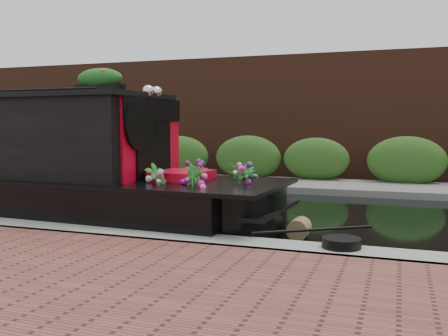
% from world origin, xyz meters
% --- Properties ---
extents(ground, '(80.00, 80.00, 0.00)m').
position_xyz_m(ground, '(0.00, 0.00, 0.00)').
color(ground, black).
rests_on(ground, ground).
extents(near_bank_coping, '(40.00, 0.60, 0.50)m').
position_xyz_m(near_bank_coping, '(0.00, -3.30, 0.00)').
color(near_bank_coping, gray).
rests_on(near_bank_coping, ground).
extents(far_bank_path, '(40.00, 2.40, 0.34)m').
position_xyz_m(far_bank_path, '(0.00, 4.20, 0.00)').
color(far_bank_path, slate).
rests_on(far_bank_path, ground).
extents(far_hedge, '(40.00, 1.10, 2.80)m').
position_xyz_m(far_hedge, '(0.00, 5.10, 0.00)').
color(far_hedge, '#2D561C').
rests_on(far_hedge, ground).
extents(far_brick_wall, '(40.00, 1.00, 8.00)m').
position_xyz_m(far_brick_wall, '(0.00, 7.20, 0.00)').
color(far_brick_wall, '#51291B').
rests_on(far_brick_wall, ground).
extents(rope_fender, '(0.32, 0.41, 0.32)m').
position_xyz_m(rope_fender, '(2.99, -1.84, 0.16)').
color(rope_fender, olive).
rests_on(rope_fender, ground).
extents(coiled_mooring_rope, '(0.48, 0.48, 0.12)m').
position_xyz_m(coiled_mooring_rope, '(3.77, -3.19, 0.31)').
color(coiled_mooring_rope, black).
rests_on(coiled_mooring_rope, near_bank_coping).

